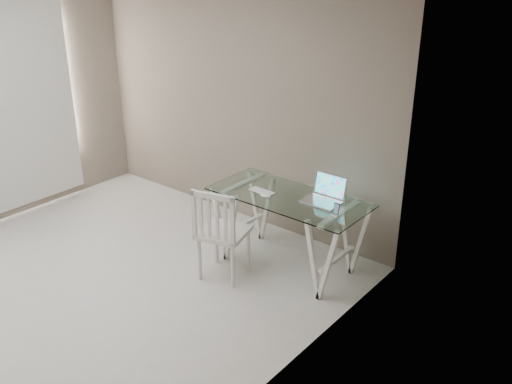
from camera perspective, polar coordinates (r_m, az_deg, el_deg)
room at (r=4.79m, az=-20.42°, el=7.81°), size 4.50×4.52×2.71m
desk at (r=5.46m, az=3.21°, el=-3.90°), size 1.50×0.70×0.75m
chair at (r=5.20m, az=-3.64°, el=-3.82°), size 0.52×0.52×0.93m
laptop at (r=5.22m, az=6.94°, el=-0.29°), size 0.34×0.28×0.23m
keyboard at (r=5.38m, az=0.58°, el=0.05°), size 0.27×0.11×0.01m
mouse at (r=5.27m, az=0.93°, el=-0.35°), size 0.11×0.07×0.04m
phone_dock at (r=4.95m, az=7.99°, el=-2.04°), size 0.06×0.06×0.12m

